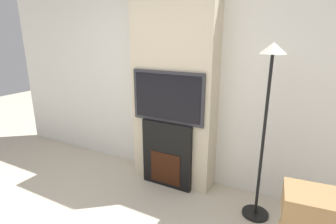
{
  "coord_description": "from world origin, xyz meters",
  "views": [
    {
      "loc": [
        1.41,
        -0.94,
        1.84
      ],
      "look_at": [
        0.0,
        1.69,
        0.96
      ],
      "focal_mm": 28.0,
      "sensor_mm": 36.0,
      "label": 1
    }
  ],
  "objects": [
    {
      "name": "fireplace",
      "position": [
        0.0,
        1.69,
        0.42
      ],
      "size": [
        0.65,
        0.15,
        0.84
      ],
      "color": "black",
      "rests_on": "ground_plane"
    },
    {
      "name": "floor_lamp",
      "position": [
        1.11,
        1.6,
        1.23
      ],
      "size": [
        0.27,
        0.27,
        1.78
      ],
      "color": "black",
      "rests_on": "ground_plane"
    },
    {
      "name": "chimney_breast",
      "position": [
        0.0,
        1.85,
        1.35
      ],
      "size": [
        1.04,
        0.31,
        2.7
      ],
      "color": "beige",
      "rests_on": "ground_plane"
    },
    {
      "name": "wall_back",
      "position": [
        0.0,
        2.03,
        1.35
      ],
      "size": [
        6.0,
        0.06,
        2.7
      ],
      "color": "silver",
      "rests_on": "ground_plane"
    },
    {
      "name": "television",
      "position": [
        0.0,
        1.69,
        1.15
      ],
      "size": [
        0.91,
        0.07,
        0.61
      ],
      "color": "#2D2D33",
      "rests_on": "fireplace"
    }
  ]
}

